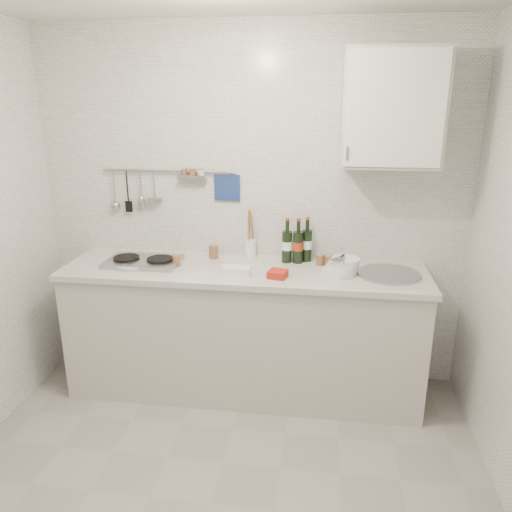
{
  "coord_description": "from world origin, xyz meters",
  "views": [
    {
      "loc": [
        0.51,
        -2.02,
        2.03
      ],
      "look_at": [
        0.11,
        0.9,
        1.08
      ],
      "focal_mm": 35.0,
      "sensor_mm": 36.0,
      "label": 1
    }
  ],
  "objects_px": {
    "wall_cabinet": "(392,108)",
    "plate_stack_hob": "(136,262)",
    "wine_bottles": "(297,240)",
    "utensil_crock": "(250,246)",
    "plate_stack_sink": "(342,266)"
  },
  "relations": [
    {
      "from": "plate_stack_hob",
      "to": "wall_cabinet",
      "type": "bearing_deg",
      "value": 4.74
    },
    {
      "from": "plate_stack_hob",
      "to": "wine_bottles",
      "type": "height_order",
      "value": "wine_bottles"
    },
    {
      "from": "wall_cabinet",
      "to": "wine_bottles",
      "type": "bearing_deg",
      "value": 173.15
    },
    {
      "from": "utensil_crock",
      "to": "wall_cabinet",
      "type": "bearing_deg",
      "value": -8.35
    },
    {
      "from": "wall_cabinet",
      "to": "plate_stack_sink",
      "type": "distance_m",
      "value": 1.02
    },
    {
      "from": "plate_stack_sink",
      "to": "wine_bottles",
      "type": "distance_m",
      "value": 0.38
    },
    {
      "from": "plate_stack_sink",
      "to": "wine_bottles",
      "type": "xyz_separation_m",
      "value": [
        -0.3,
        0.2,
        0.11
      ]
    },
    {
      "from": "plate_stack_hob",
      "to": "utensil_crock",
      "type": "relative_size",
      "value": 0.93
    },
    {
      "from": "wall_cabinet",
      "to": "plate_stack_hob",
      "type": "bearing_deg",
      "value": -175.26
    },
    {
      "from": "utensil_crock",
      "to": "wine_bottles",
      "type": "bearing_deg",
      "value": -10.78
    },
    {
      "from": "wine_bottles",
      "to": "plate_stack_sink",
      "type": "bearing_deg",
      "value": -33.16
    },
    {
      "from": "wall_cabinet",
      "to": "utensil_crock",
      "type": "distance_m",
      "value": 1.31
    },
    {
      "from": "wall_cabinet",
      "to": "plate_stack_hob",
      "type": "xyz_separation_m",
      "value": [
        -1.65,
        -0.14,
        -1.02
      ]
    },
    {
      "from": "wine_bottles",
      "to": "utensil_crock",
      "type": "relative_size",
      "value": 0.88
    },
    {
      "from": "plate_stack_hob",
      "to": "wine_bottles",
      "type": "relative_size",
      "value": 1.06
    }
  ]
}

